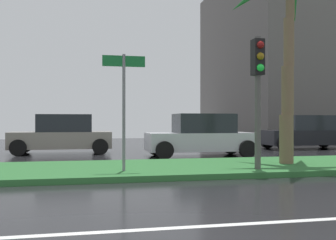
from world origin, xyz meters
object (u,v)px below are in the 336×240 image
at_px(traffic_signal_median_right, 258,78).
at_px(car_in_traffic_third, 201,136).
at_px(car_in_traffic_fourth, 306,133).
at_px(street_name_sign, 124,96).
at_px(car_in_traffic_second, 62,135).

height_order(traffic_signal_median_right, car_in_traffic_third, traffic_signal_median_right).
height_order(car_in_traffic_third, car_in_traffic_fourth, same).
bearing_deg(car_in_traffic_third, street_name_sign, 54.88).
relative_size(traffic_signal_median_right, car_in_traffic_second, 0.82).
relative_size(traffic_signal_median_right, car_in_traffic_third, 0.82).
bearing_deg(car_in_traffic_third, car_in_traffic_fourth, -155.11).
relative_size(car_in_traffic_second, car_in_traffic_third, 1.00).
relative_size(traffic_signal_median_right, car_in_traffic_fourth, 0.82).
relative_size(car_in_traffic_third, car_in_traffic_fourth, 1.00).
bearing_deg(car_in_traffic_fourth, car_in_traffic_second, 2.01).
height_order(car_in_traffic_second, car_in_traffic_third, same).
distance_m(traffic_signal_median_right, car_in_traffic_second, 9.97).
bearing_deg(street_name_sign, traffic_signal_median_right, -6.28).
distance_m(traffic_signal_median_right, car_in_traffic_fourth, 10.98).
xyz_separation_m(car_in_traffic_second, car_in_traffic_third, (5.55, -2.59, 0.00)).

